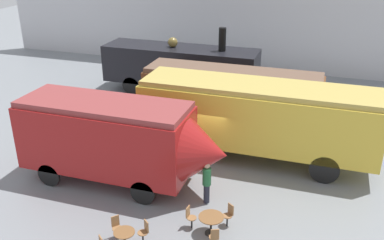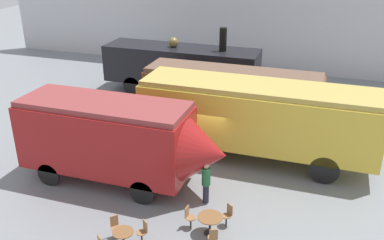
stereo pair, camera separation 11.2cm
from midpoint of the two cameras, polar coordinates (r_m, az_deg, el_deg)
name	(u,v)px [view 1 (the left image)]	position (r m, az deg, el deg)	size (l,w,h in m)	color
ground_plane	(200,161)	(20.28, 0.96, -5.49)	(80.00, 80.00, 0.00)	gray
backdrop_wall	(262,12)	(33.32, 9.21, 14.09)	(44.00, 0.15, 9.00)	silver
steam_locomotive	(181,65)	(28.13, -1.66, 7.32)	(10.07, 2.64, 4.59)	black
passenger_coach_wooden	(232,94)	(23.21, 5.18, 3.52)	(9.48, 2.50, 3.23)	brown
passenger_coach_vintage	(257,115)	(19.81, 8.46, 0.71)	(10.77, 2.76, 3.70)	gold
streamlined_locomotive	(121,138)	(17.94, -9.66, -2.36)	(8.79, 2.66, 3.63)	maroon
cafe_table_near	(211,220)	(15.52, 2.35, -13.18)	(0.91, 0.91, 0.72)	black
cafe_table_mid	(124,237)	(15.03, -9.21, -15.11)	(0.72, 0.72, 0.74)	black
cafe_chair_0	(190,216)	(15.83, -0.49, -12.64)	(0.37, 0.36, 0.87)	black
cafe_chair_1	(214,237)	(14.92, 2.79, -15.28)	(0.38, 0.40, 0.87)	black
cafe_chair_2	(229,213)	(15.99, 4.74, -12.31)	(0.40, 0.40, 0.87)	black
cafe_chair_3	(116,226)	(15.60, -10.25, -13.70)	(0.41, 0.40, 0.87)	black
cafe_chair_6	(144,230)	(15.26, -6.58, -14.41)	(0.40, 0.41, 0.87)	black
visitor_person	(207,181)	(16.88, 1.79, -8.13)	(0.34, 0.34, 1.80)	#262633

